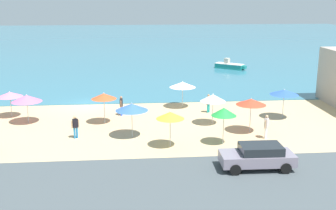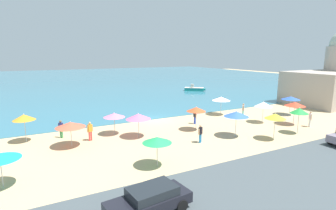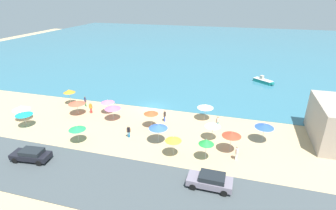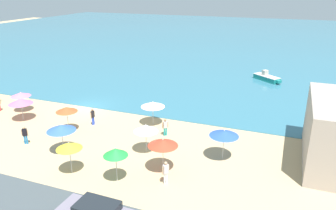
# 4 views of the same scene
# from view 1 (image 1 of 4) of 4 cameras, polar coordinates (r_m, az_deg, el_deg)

# --- Properties ---
(ground_plane) EXTENTS (160.00, 160.00, 0.00)m
(ground_plane) POSITION_cam_1_polar(r_m,az_deg,el_deg) (39.89, -10.82, 0.05)
(ground_plane) COLOR tan
(sea) EXTENTS (150.00, 110.00, 0.05)m
(sea) POSITION_cam_1_polar(r_m,az_deg,el_deg) (94.04, -7.63, 8.47)
(sea) COLOR teal
(sea) RESTS_ON ground_plane
(coastal_road) EXTENTS (80.00, 8.00, 0.06)m
(coastal_road) POSITION_cam_1_polar(r_m,az_deg,el_deg) (23.03, -15.12, -11.15)
(coastal_road) COLOR #444C50
(coastal_road) RESTS_ON ground_plane
(beach_umbrella_0) EXTENTS (2.37, 2.37, 2.34)m
(beach_umbrella_0) POSITION_cam_1_polar(r_m,az_deg,el_deg) (34.91, -18.61, 0.85)
(beach_umbrella_0) COLOR #B2B2B7
(beach_umbrella_0) RESTS_ON ground_plane
(beach_umbrella_1) EXTENTS (1.97, 1.97, 2.51)m
(beach_umbrella_1) POSITION_cam_1_polar(r_m,az_deg,el_deg) (33.30, -8.69, 1.19)
(beach_umbrella_1) COLOR #B2B2B7
(beach_umbrella_1) RESTS_ON ground_plane
(beach_umbrella_2) EXTENTS (1.71, 1.71, 2.65)m
(beach_umbrella_2) POSITION_cam_1_polar(r_m,az_deg,el_deg) (28.41, 7.58, -0.91)
(beach_umbrella_2) COLOR #B2B2B7
(beach_umbrella_2) RESTS_ON ground_plane
(beach_umbrella_3) EXTENTS (1.99, 1.99, 2.50)m
(beach_umbrella_3) POSITION_cam_1_polar(r_m,az_deg,el_deg) (32.85, 6.11, 0.97)
(beach_umbrella_3) COLOR #B2B2B7
(beach_umbrella_3) RESTS_ON ground_plane
(beach_umbrella_4) EXTENTS (2.34, 2.34, 2.43)m
(beach_umbrella_4) POSITION_cam_1_polar(r_m,az_deg,el_deg) (37.77, 1.98, 2.78)
(beach_umbrella_4) COLOR #B2B2B7
(beach_umbrella_4) RESTS_ON ground_plane
(beach_umbrella_7) EXTENTS (2.20, 2.20, 2.64)m
(beach_umbrella_7) POSITION_cam_1_polar(r_m,az_deg,el_deg) (31.24, 11.19, 0.43)
(beach_umbrella_7) COLOR #B2B2B7
(beach_umbrella_7) RESTS_ON ground_plane
(beach_umbrella_8) EXTENTS (2.09, 2.09, 2.21)m
(beach_umbrella_8) POSITION_cam_1_polar(r_m,az_deg,el_deg) (37.13, -20.63, 1.35)
(beach_umbrella_8) COLOR #B2B2B7
(beach_umbrella_8) RESTS_ON ground_plane
(beach_umbrella_10) EXTENTS (2.32, 2.32, 2.53)m
(beach_umbrella_10) POSITION_cam_1_polar(r_m,az_deg,el_deg) (29.80, -4.94, -0.29)
(beach_umbrella_10) COLOR #B2B2B7
(beach_umbrella_10) RESTS_ON ground_plane
(beach_umbrella_11) EXTENTS (1.87, 1.87, 2.52)m
(beach_umbrella_11) POSITION_cam_1_polar(r_m,az_deg,el_deg) (27.66, 0.30, -1.41)
(beach_umbrella_11) COLOR #B2B2B7
(beach_umbrella_11) RESTS_ON ground_plane
(beach_umbrella_14) EXTENTS (2.29, 2.29, 2.49)m
(beach_umbrella_14) POSITION_cam_1_polar(r_m,az_deg,el_deg) (35.56, 15.46, 1.68)
(beach_umbrella_14) COLOR #B2B2B7
(beach_umbrella_14) RESTS_ON ground_plane
(bather_0) EXTENTS (0.25, 0.57, 1.68)m
(bather_0) POSITION_cam_1_polar(r_m,az_deg,el_deg) (35.63, -6.35, 0.04)
(bather_0) COLOR blue
(bather_0) RESTS_ON ground_plane
(bather_2) EXTENTS (0.44, 0.41, 1.63)m
(bather_2) POSITION_cam_1_polar(r_m,az_deg,el_deg) (36.50, 5.50, 0.36)
(bather_2) COLOR teal
(bather_2) RESTS_ON ground_plane
(bather_3) EXTENTS (0.53, 0.35, 1.66)m
(bather_3) POSITION_cam_1_polar(r_m,az_deg,el_deg) (30.50, -12.44, -2.74)
(bather_3) COLOR #257AB9
(bather_3) RESTS_ON ground_plane
(bather_4) EXTENTS (0.39, 0.48, 1.73)m
(bather_4) POSITION_cam_1_polar(r_m,az_deg,el_deg) (30.53, 13.17, -2.69)
(bather_4) COLOR white
(bather_4) RESTS_ON ground_plane
(parked_car_0) EXTENTS (4.28, 1.98, 1.44)m
(parked_car_0) POSITION_cam_1_polar(r_m,az_deg,el_deg) (25.13, 12.07, -6.76)
(parked_car_0) COLOR gray
(parked_car_0) RESTS_ON coastal_road
(skiff_nearshore) EXTENTS (4.08, 3.50, 1.44)m
(skiff_nearshore) POSITION_cam_1_polar(r_m,az_deg,el_deg) (58.91, 8.35, 5.29)
(skiff_nearshore) COLOR #1A847C
(skiff_nearshore) RESTS_ON sea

